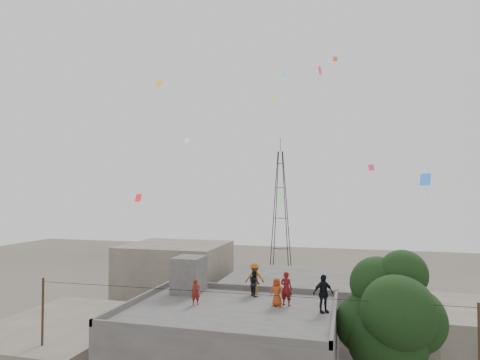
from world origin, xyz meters
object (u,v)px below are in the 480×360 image
object	(u,v)px
stair_head_box	(189,274)
transmission_tower	(281,212)
person_red_adult	(286,289)
person_dark_adult	(323,293)
tree	(390,318)

from	to	relation	value
stair_head_box	transmission_tower	xyz separation A→B (m)	(-0.80, 37.40, 1.97)
person_red_adult	person_dark_adult	xyz separation A→B (m)	(1.85, -0.74, 0.05)
stair_head_box	tree	xyz separation A→B (m)	(10.57, -2.00, -1.00)
transmission_tower	person_dark_adult	bearing A→B (deg)	-77.97
person_red_adult	tree	bearing A→B (deg)	-174.01
person_red_adult	transmission_tower	bearing A→B (deg)	-65.65
stair_head_box	person_dark_adult	world-z (taller)	stair_head_box
person_red_adult	person_dark_adult	distance (m)	2.00
tree	person_dark_adult	world-z (taller)	tree
transmission_tower	person_red_adult	bearing A→B (deg)	-80.39
person_red_adult	person_dark_adult	world-z (taller)	person_dark_adult
transmission_tower	person_dark_adult	size ratio (longest dim) A/B	11.24
stair_head_box	person_red_adult	xyz separation A→B (m)	(5.75, -1.26, -0.16)
stair_head_box	transmission_tower	bearing A→B (deg)	91.23
stair_head_box	person_red_adult	world-z (taller)	stair_head_box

